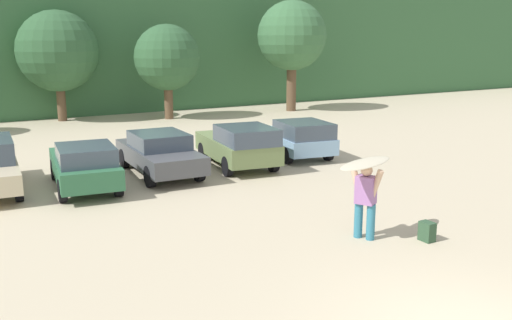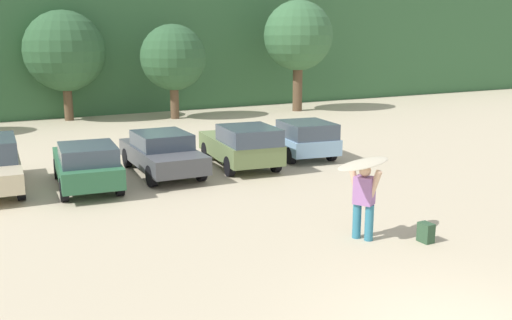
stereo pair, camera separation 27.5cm
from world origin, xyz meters
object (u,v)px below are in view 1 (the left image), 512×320
(surfboard_cream, at_px, (366,163))
(backpack_dropped, at_px, (427,231))
(parked_car_olive_green, at_px, (239,145))
(parked_car_dark_gray, at_px, (159,152))
(parked_car_sky_blue, at_px, (296,137))
(person_adult, at_px, (366,197))
(parked_car_forest_green, at_px, (84,165))

(surfboard_cream, height_order, backpack_dropped, surfboard_cream)
(parked_car_olive_green, distance_m, surfboard_cream, 8.05)
(parked_car_dark_gray, relative_size, surfboard_cream, 2.41)
(parked_car_sky_blue, relative_size, backpack_dropped, 9.60)
(person_adult, bearing_deg, parked_car_forest_green, -86.83)
(backpack_dropped, bearing_deg, parked_car_forest_green, 123.52)
(person_adult, height_order, surfboard_cream, surfboard_cream)
(parked_car_dark_gray, bearing_deg, parked_car_sky_blue, -87.05)
(parked_car_olive_green, relative_size, person_adult, 2.51)
(parked_car_forest_green, bearing_deg, backpack_dropped, -139.91)
(parked_car_sky_blue, height_order, person_adult, person_adult)
(parked_car_dark_gray, height_order, parked_car_olive_green, parked_car_olive_green)
(parked_car_olive_green, distance_m, parked_car_sky_blue, 2.83)
(parked_car_olive_green, height_order, parked_car_sky_blue, parked_car_olive_green)
(parked_car_forest_green, relative_size, parked_car_sky_blue, 1.03)
(parked_car_forest_green, xyz_separation_m, parked_car_olive_green, (5.47, 0.21, 0.07))
(parked_car_dark_gray, height_order, person_adult, person_adult)
(parked_car_sky_blue, relative_size, surfboard_cream, 2.23)
(parked_car_dark_gray, height_order, surfboard_cream, surfboard_cream)
(parked_car_sky_blue, bearing_deg, surfboard_cream, 164.22)
(parked_car_dark_gray, relative_size, parked_car_olive_green, 1.06)
(person_adult, bearing_deg, parked_car_sky_blue, -141.62)
(person_adult, relative_size, surfboard_cream, 0.90)
(parked_car_olive_green, distance_m, backpack_dropped, 8.71)
(parked_car_sky_blue, xyz_separation_m, backpack_dropped, (-2.64, -9.19, -0.53))
(parked_car_olive_green, xyz_separation_m, surfboard_cream, (-1.09, -7.92, 0.98))
(parked_car_dark_gray, bearing_deg, parked_car_olive_green, -96.53)
(parked_car_sky_blue, height_order, surfboard_cream, surfboard_cream)
(parked_car_olive_green, relative_size, parked_car_sky_blue, 1.01)
(parked_car_sky_blue, distance_m, surfboard_cream, 9.32)
(parked_car_dark_gray, distance_m, parked_car_olive_green, 2.86)
(parked_car_forest_green, distance_m, parked_car_sky_blue, 8.29)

